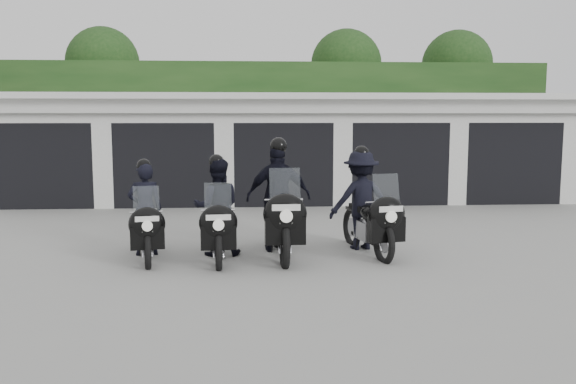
{
  "coord_description": "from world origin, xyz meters",
  "views": [
    {
      "loc": [
        -0.95,
        -10.41,
        2.38
      ],
      "look_at": [
        -0.24,
        0.18,
        1.05
      ],
      "focal_mm": 38.0,
      "sensor_mm": 36.0,
      "label": 1
    }
  ],
  "objects": [
    {
      "name": "police_bike_a",
      "position": [
        -2.66,
        -0.24,
        0.68
      ],
      "size": [
        0.81,
        1.95,
        1.71
      ],
      "rotation": [
        0.0,
        0.0,
        0.19
      ],
      "color": "black",
      "rests_on": "ground"
    },
    {
      "name": "police_bike_b",
      "position": [
        -1.46,
        -0.25,
        0.75
      ],
      "size": [
        0.85,
        2.06,
        1.79
      ],
      "rotation": [
        0.0,
        0.0,
        0.07
      ],
      "color": "black",
      "rests_on": "ground"
    },
    {
      "name": "ground",
      "position": [
        0.0,
        0.0,
        0.0
      ],
      "size": [
        80.0,
        80.0,
        0.0
      ],
      "primitive_type": "plane",
      "color": "gray",
      "rests_on": "ground"
    },
    {
      "name": "police_bike_c",
      "position": [
        -0.4,
        -0.03,
        0.88
      ],
      "size": [
        1.15,
        2.38,
        2.07
      ],
      "rotation": [
        0.0,
        0.0,
        0.03
      ],
      "color": "black",
      "rests_on": "ground"
    },
    {
      "name": "background_vegetation",
      "position": [
        0.37,
        12.92,
        2.77
      ],
      "size": [
        20.0,
        3.9,
        5.8
      ],
      "color": "#183814",
      "rests_on": "ground"
    },
    {
      "name": "police_bike_d",
      "position": [
        1.1,
        0.1,
        0.81
      ],
      "size": [
        1.24,
        2.18,
        1.91
      ],
      "rotation": [
        0.0,
        0.0,
        0.2
      ],
      "color": "black",
      "rests_on": "ground"
    },
    {
      "name": "garage_block",
      "position": [
        -0.0,
        8.06,
        1.42
      ],
      "size": [
        16.4,
        6.8,
        2.96
      ],
      "color": "silver",
      "rests_on": "ground"
    }
  ]
}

